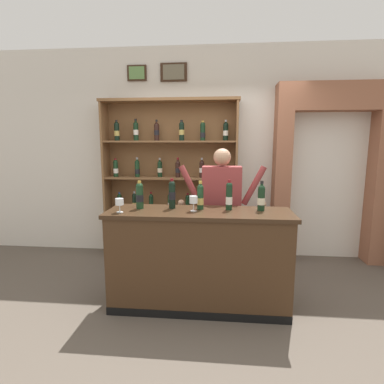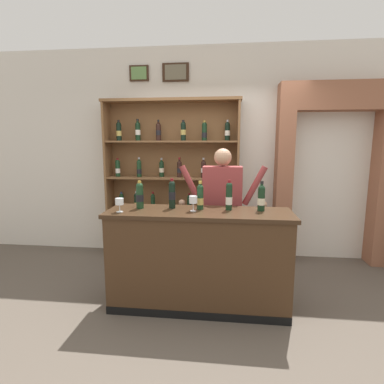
{
  "view_description": "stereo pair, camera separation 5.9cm",
  "coord_description": "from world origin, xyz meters",
  "px_view_note": "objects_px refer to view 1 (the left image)",
  "views": [
    {
      "loc": [
        0.14,
        -2.94,
        1.69
      ],
      "look_at": [
        -0.15,
        0.14,
        1.18
      ],
      "focal_mm": 28.29,
      "sensor_mm": 36.0,
      "label": 1
    },
    {
      "loc": [
        0.2,
        -2.94,
        1.69
      ],
      "look_at": [
        -0.15,
        0.14,
        1.18
      ],
      "focal_mm": 28.29,
      "sensor_mm": 36.0,
      "label": 2
    }
  ],
  "objects_px": {
    "wine_shelf": "(170,176)",
    "tasting_bottle_super_tuscan": "(200,197)",
    "shopkeeper": "(221,202)",
    "tasting_bottle_prosecco": "(261,197)",
    "tasting_counter": "(199,259)",
    "wine_glass_left": "(194,200)",
    "tasting_bottle_vin_santo": "(140,195)",
    "wine_glass_right": "(120,202)",
    "tasting_bottle_bianco": "(229,196)",
    "tasting_bottle_brunello": "(172,194)"
  },
  "relations": [
    {
      "from": "tasting_bottle_brunello",
      "to": "wine_glass_left",
      "type": "height_order",
      "value": "tasting_bottle_brunello"
    },
    {
      "from": "tasting_bottle_bianco",
      "to": "tasting_bottle_prosecco",
      "type": "xyz_separation_m",
      "value": [
        0.32,
        -0.0,
        -0.01
      ]
    },
    {
      "from": "tasting_bottle_super_tuscan",
      "to": "wine_glass_left",
      "type": "xyz_separation_m",
      "value": [
        -0.06,
        -0.09,
        -0.02
      ]
    },
    {
      "from": "shopkeeper",
      "to": "wine_glass_right",
      "type": "height_order",
      "value": "shopkeeper"
    },
    {
      "from": "tasting_bottle_super_tuscan",
      "to": "wine_shelf",
      "type": "bearing_deg",
      "value": 111.68
    },
    {
      "from": "tasting_bottle_super_tuscan",
      "to": "wine_glass_right",
      "type": "height_order",
      "value": "tasting_bottle_super_tuscan"
    },
    {
      "from": "wine_shelf",
      "to": "wine_glass_left",
      "type": "bearing_deg",
      "value": -71.82
    },
    {
      "from": "tasting_bottle_vin_santo",
      "to": "tasting_bottle_prosecco",
      "type": "bearing_deg",
      "value": 1.06
    },
    {
      "from": "wine_glass_left",
      "to": "wine_glass_right",
      "type": "distance_m",
      "value": 0.72
    },
    {
      "from": "tasting_counter",
      "to": "wine_glass_left",
      "type": "xyz_separation_m",
      "value": [
        -0.06,
        -0.01,
        0.62
      ]
    },
    {
      "from": "wine_shelf",
      "to": "tasting_bottle_super_tuscan",
      "type": "xyz_separation_m",
      "value": [
        0.53,
        -1.33,
        -0.06
      ]
    },
    {
      "from": "wine_shelf",
      "to": "tasting_bottle_vin_santo",
      "type": "distance_m",
      "value": 1.35
    },
    {
      "from": "tasting_bottle_brunello",
      "to": "shopkeeper",
      "type": "bearing_deg",
      "value": 40.66
    },
    {
      "from": "tasting_bottle_vin_santo",
      "to": "wine_shelf",
      "type": "bearing_deg",
      "value": 85.86
    },
    {
      "from": "wine_shelf",
      "to": "tasting_counter",
      "type": "height_order",
      "value": "wine_shelf"
    },
    {
      "from": "wine_shelf",
      "to": "tasting_bottle_prosecco",
      "type": "bearing_deg",
      "value": -49.31
    },
    {
      "from": "shopkeeper",
      "to": "tasting_bottle_vin_santo",
      "type": "distance_m",
      "value": 0.98
    },
    {
      "from": "tasting_bottle_vin_santo",
      "to": "wine_glass_left",
      "type": "relative_size",
      "value": 1.88
    },
    {
      "from": "tasting_bottle_vin_santo",
      "to": "tasting_bottle_bianco",
      "type": "bearing_deg",
      "value": 1.64
    },
    {
      "from": "tasting_counter",
      "to": "tasting_bottle_super_tuscan",
      "type": "bearing_deg",
      "value": 85.81
    },
    {
      "from": "tasting_counter",
      "to": "shopkeeper",
      "type": "height_order",
      "value": "shopkeeper"
    },
    {
      "from": "tasting_bottle_super_tuscan",
      "to": "tasting_bottle_prosecco",
      "type": "bearing_deg",
      "value": 0.17
    },
    {
      "from": "tasting_bottle_super_tuscan",
      "to": "wine_glass_left",
      "type": "distance_m",
      "value": 0.11
    },
    {
      "from": "tasting_bottle_vin_santo",
      "to": "tasting_bottle_bianco",
      "type": "distance_m",
      "value": 0.92
    },
    {
      "from": "wine_shelf",
      "to": "tasting_bottle_super_tuscan",
      "type": "bearing_deg",
      "value": -68.32
    },
    {
      "from": "tasting_bottle_prosecco",
      "to": "tasting_bottle_brunello",
      "type": "bearing_deg",
      "value": 179.18
    },
    {
      "from": "wine_glass_left",
      "to": "wine_shelf",
      "type": "bearing_deg",
      "value": 108.18
    },
    {
      "from": "tasting_counter",
      "to": "tasting_bottle_bianco",
      "type": "relative_size",
      "value": 6.06
    },
    {
      "from": "tasting_bottle_brunello",
      "to": "tasting_bottle_bianco",
      "type": "bearing_deg",
      "value": -0.94
    },
    {
      "from": "wine_shelf",
      "to": "tasting_bottle_prosecco",
      "type": "height_order",
      "value": "wine_shelf"
    },
    {
      "from": "tasting_counter",
      "to": "tasting_bottle_prosecco",
      "type": "distance_m",
      "value": 0.9
    },
    {
      "from": "tasting_bottle_brunello",
      "to": "tasting_bottle_bianco",
      "type": "height_order",
      "value": "tasting_bottle_brunello"
    },
    {
      "from": "tasting_bottle_super_tuscan",
      "to": "shopkeeper",
      "type": "bearing_deg",
      "value": 64.35
    },
    {
      "from": "wine_shelf",
      "to": "tasting_counter",
      "type": "distance_m",
      "value": 1.66
    },
    {
      "from": "shopkeeper",
      "to": "tasting_bottle_bianco",
      "type": "bearing_deg",
      "value": -80.68
    },
    {
      "from": "shopkeeper",
      "to": "wine_glass_left",
      "type": "xyz_separation_m",
      "value": [
        -0.28,
        -0.55,
        0.11
      ]
    },
    {
      "from": "wine_shelf",
      "to": "wine_glass_right",
      "type": "relative_size",
      "value": 16.55
    },
    {
      "from": "shopkeeper",
      "to": "wine_glass_left",
      "type": "distance_m",
      "value": 0.62
    },
    {
      "from": "tasting_bottle_bianco",
      "to": "wine_shelf",
      "type": "bearing_deg",
      "value": 121.78
    },
    {
      "from": "tasting_bottle_bianco",
      "to": "wine_glass_right",
      "type": "xyz_separation_m",
      "value": [
        -1.07,
        -0.22,
        -0.04
      ]
    },
    {
      "from": "tasting_bottle_brunello",
      "to": "wine_glass_left",
      "type": "xyz_separation_m",
      "value": [
        0.23,
        -0.11,
        -0.04
      ]
    },
    {
      "from": "tasting_counter",
      "to": "tasting_bottle_super_tuscan",
      "type": "distance_m",
      "value": 0.65
    },
    {
      "from": "shopkeeper",
      "to": "tasting_bottle_prosecco",
      "type": "height_order",
      "value": "shopkeeper"
    },
    {
      "from": "tasting_bottle_vin_santo",
      "to": "tasting_bottle_bianco",
      "type": "relative_size",
      "value": 0.95
    },
    {
      "from": "wine_shelf",
      "to": "tasting_bottle_brunello",
      "type": "relative_size",
      "value": 7.32
    },
    {
      "from": "tasting_counter",
      "to": "tasting_bottle_vin_santo",
      "type": "xyz_separation_m",
      "value": [
        -0.62,
        0.06,
        0.65
      ]
    },
    {
      "from": "wine_shelf",
      "to": "tasting_bottle_brunello",
      "type": "distance_m",
      "value": 1.33
    },
    {
      "from": "tasting_bottle_prosecco",
      "to": "wine_glass_left",
      "type": "xyz_separation_m",
      "value": [
        -0.67,
        -0.09,
        -0.03
      ]
    },
    {
      "from": "wine_shelf",
      "to": "tasting_bottle_bianco",
      "type": "bearing_deg",
      "value": -58.22
    },
    {
      "from": "tasting_bottle_super_tuscan",
      "to": "tasting_bottle_prosecco",
      "type": "height_order",
      "value": "tasting_bottle_prosecco"
    }
  ]
}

